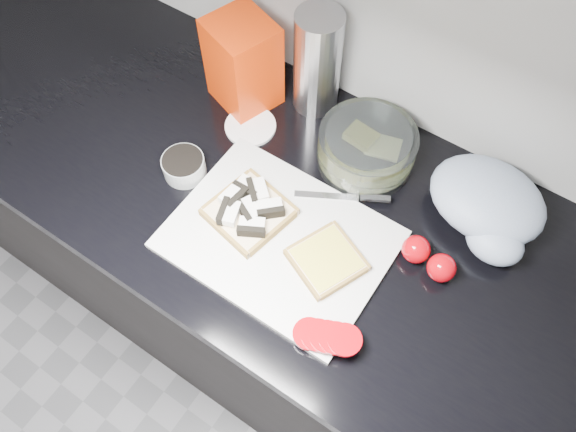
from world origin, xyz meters
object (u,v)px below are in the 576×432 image
object	(u,v)px
bread_bag	(243,63)
glass_bowl	(366,148)
steel_canister	(317,62)
cutting_board	(279,239)

from	to	relation	value
bread_bag	glass_bowl	bearing A→B (deg)	17.80
glass_bowl	bread_bag	distance (m)	0.31
bread_bag	steel_canister	size ratio (longest dim) A/B	0.86
cutting_board	glass_bowl	distance (m)	0.26
bread_bag	cutting_board	bearing A→B (deg)	-25.58
glass_bowl	bread_bag	bearing A→B (deg)	179.00
cutting_board	glass_bowl	world-z (taller)	glass_bowl
cutting_board	steel_canister	world-z (taller)	steel_canister
cutting_board	glass_bowl	xyz separation A→B (m)	(0.04, 0.25, 0.03)
cutting_board	bread_bag	size ratio (longest dim) A/B	2.01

